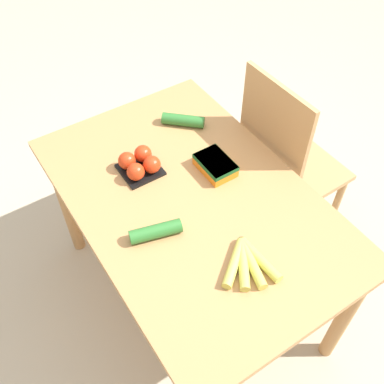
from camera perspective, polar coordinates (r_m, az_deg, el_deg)
ground_plane at (r=2.29m, az=-0.00°, el=-12.70°), size 12.00×12.00×0.00m
dining_table at (r=1.76m, az=-0.00°, el=-2.90°), size 1.27×0.82×0.74m
chair at (r=2.13m, az=11.63°, el=3.25°), size 0.43×0.41×1.02m
banana_bunch at (r=1.50m, az=7.03°, el=-8.79°), size 0.20×0.18×0.03m
tomato_pack at (r=1.76m, az=-6.68°, el=3.60°), size 0.15×0.15×0.08m
carrot_bag at (r=1.76m, az=2.99°, el=3.51°), size 0.16×0.11×0.05m
cucumber_near at (r=1.56m, az=-4.63°, el=-5.01°), size 0.10×0.19×0.05m
cucumber_far at (r=1.96m, az=-1.14°, el=9.10°), size 0.16×0.17×0.05m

